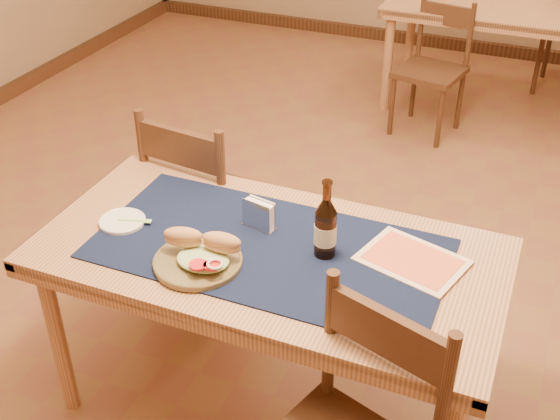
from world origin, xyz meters
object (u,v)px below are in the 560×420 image
at_px(chair_main_far, 207,203).
at_px(beer_bottle, 325,228).
at_px(main_table, 269,268).
at_px(napkin_holder, 259,215).
at_px(back_table, 515,17).
at_px(sandwich_plate, 200,256).

relative_size(chair_main_far, beer_bottle, 3.43).
relative_size(main_table, beer_bottle, 5.60).
relative_size(main_table, chair_main_far, 1.63).
relative_size(main_table, napkin_holder, 12.13).
height_order(main_table, napkin_holder, napkin_holder).
distance_m(main_table, napkin_holder, 0.19).
bearing_deg(back_table, sandwich_plate, -100.58).
height_order(chair_main_far, sandwich_plate, chair_main_far).
xyz_separation_m(sandwich_plate, napkin_holder, (0.09, 0.27, 0.02)).
xyz_separation_m(back_table, beer_bottle, (-0.27, -3.16, 0.19)).
distance_m(main_table, back_table, 3.23).
bearing_deg(back_table, main_table, -98.09).
bearing_deg(napkin_holder, sandwich_plate, -108.73).
height_order(back_table, napkin_holder, napkin_holder).
xyz_separation_m(sandwich_plate, beer_bottle, (0.36, 0.21, 0.07)).
xyz_separation_m(main_table, back_table, (0.45, 3.20, 0.00)).
bearing_deg(beer_bottle, chair_main_far, 146.19).
height_order(sandwich_plate, beer_bottle, beer_bottle).
relative_size(chair_main_far, napkin_holder, 7.42).
relative_size(chair_main_far, sandwich_plate, 3.29).
bearing_deg(sandwich_plate, back_table, 79.42).
distance_m(back_table, napkin_holder, 3.14).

